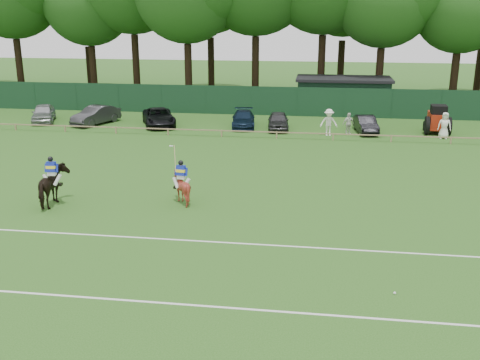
% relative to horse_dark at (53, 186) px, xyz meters
% --- Properties ---
extents(ground, '(160.00, 160.00, 0.00)m').
position_rel_horse_dark_xyz_m(ground, '(8.25, -2.24, -0.93)').
color(ground, '#1E4C14').
rests_on(ground, ground).
extents(horse_dark, '(1.23, 2.31, 1.87)m').
position_rel_horse_dark_xyz_m(horse_dark, '(0.00, 0.00, 0.00)').
color(horse_dark, black).
rests_on(horse_dark, ground).
extents(horse_chestnut, '(1.36, 1.49, 1.51)m').
position_rel_horse_dark_xyz_m(horse_chestnut, '(5.86, 1.24, -0.18)').
color(horse_chestnut, maroon).
rests_on(horse_chestnut, ground).
extents(sedan_silver, '(3.08, 4.52, 1.43)m').
position_rel_horse_dark_xyz_m(sedan_silver, '(-10.19, 19.26, -0.22)').
color(sedan_silver, '#9DA0A2').
rests_on(sedan_silver, ground).
extents(sedan_grey, '(3.05, 4.65, 1.45)m').
position_rel_horse_dark_xyz_m(sedan_grey, '(-5.56, 18.93, -0.21)').
color(sedan_grey, '#2C2C2E').
rests_on(sedan_grey, ground).
extents(suv_black, '(3.96, 5.41, 1.37)m').
position_rel_horse_dark_xyz_m(suv_black, '(-0.37, 19.01, -0.25)').
color(suv_black, black).
rests_on(suv_black, ground).
extents(sedan_navy, '(2.25, 4.48, 1.25)m').
position_rel_horse_dark_xyz_m(sedan_navy, '(6.33, 19.47, -0.31)').
color(sedan_navy, '#0F1E31').
rests_on(sedan_navy, ground).
extents(hatch_grey, '(1.88, 3.98, 1.31)m').
position_rel_horse_dark_xyz_m(hatch_grey, '(9.11, 18.94, -0.28)').
color(hatch_grey, '#323134').
rests_on(hatch_grey, ground).
extents(estate_black, '(1.80, 3.92, 1.25)m').
position_rel_horse_dark_xyz_m(estate_black, '(15.70, 18.71, -0.31)').
color(estate_black, black).
rests_on(estate_black, ground).
extents(spectator_left, '(1.35, 0.89, 1.96)m').
position_rel_horse_dark_xyz_m(spectator_left, '(12.92, 17.29, 0.04)').
color(spectator_left, white).
rests_on(spectator_left, ground).
extents(spectator_mid, '(1.01, 0.85, 1.62)m').
position_rel_horse_dark_xyz_m(spectator_mid, '(14.35, 17.79, -0.12)').
color(spectator_mid, silver).
rests_on(spectator_mid, ground).
extents(spectator_right, '(1.00, 0.72, 1.89)m').
position_rel_horse_dark_xyz_m(spectator_right, '(21.08, 17.43, 0.01)').
color(spectator_right, white).
rests_on(spectator_right, ground).
extents(rider_dark, '(0.94, 0.41, 1.41)m').
position_rel_horse_dark_xyz_m(rider_dark, '(0.00, -0.01, 0.81)').
color(rider_dark, silver).
rests_on(rider_dark, ground).
extents(rider_chestnut, '(0.93, 0.62, 2.05)m').
position_rel_horse_dark_xyz_m(rider_chestnut, '(5.86, 1.23, 0.52)').
color(rider_chestnut, silver).
rests_on(rider_chestnut, ground).
extents(polo_ball, '(0.09, 0.09, 0.09)m').
position_rel_horse_dark_xyz_m(polo_ball, '(14.90, -6.60, -0.89)').
color(polo_ball, silver).
rests_on(polo_ball, ground).
extents(pitch_lines, '(60.00, 5.10, 0.01)m').
position_rel_horse_dark_xyz_m(pitch_lines, '(8.25, -5.74, -0.93)').
color(pitch_lines, silver).
rests_on(pitch_lines, ground).
extents(pitch_rail, '(62.10, 0.10, 0.50)m').
position_rel_horse_dark_xyz_m(pitch_rail, '(8.25, 15.76, -0.49)').
color(pitch_rail, '#997F5B').
rests_on(pitch_rail, ground).
extents(perimeter_fence, '(92.08, 0.08, 2.50)m').
position_rel_horse_dark_xyz_m(perimeter_fence, '(8.25, 24.76, 0.32)').
color(perimeter_fence, '#14351E').
rests_on(perimeter_fence, ground).
extents(utility_shed, '(8.40, 4.40, 3.04)m').
position_rel_horse_dark_xyz_m(utility_shed, '(14.25, 27.76, 0.60)').
color(utility_shed, '#14331E').
rests_on(utility_shed, ground).
extents(tree_row, '(96.00, 12.00, 21.00)m').
position_rel_horse_dark_xyz_m(tree_row, '(10.25, 32.76, -0.93)').
color(tree_row, '#26561C').
rests_on(tree_row, ground).
extents(tractor, '(1.85, 2.63, 2.16)m').
position_rel_horse_dark_xyz_m(tractor, '(20.89, 19.12, 0.08)').
color(tractor, '#A2230E').
rests_on(tractor, ground).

